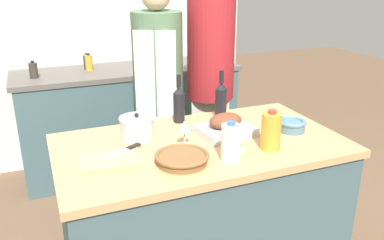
{
  "coord_description": "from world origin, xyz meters",
  "views": [
    {
      "loc": [
        -0.77,
        -1.79,
        1.73
      ],
      "look_at": [
        0.0,
        0.12,
        0.97
      ],
      "focal_mm": 38.0,
      "sensor_mm": 36.0,
      "label": 1
    }
  ],
  "objects_px": {
    "stock_pot": "(137,128)",
    "person_cook_guest": "(210,80)",
    "condiment_bottle_tall": "(89,63)",
    "milk_jug": "(231,143)",
    "person_cook_aproned": "(159,92)",
    "wine_glass_left": "(184,127)",
    "roasting_pan": "(225,126)",
    "condiment_bottle_extra": "(87,62)",
    "cutting_board": "(110,160)",
    "condiment_bottle_short": "(33,70)",
    "wicker_basket": "(182,158)",
    "juice_jug": "(271,131)",
    "wine_glass_right": "(240,131)",
    "mixing_bowl": "(292,125)",
    "wine_bottle_dark": "(179,104)",
    "wine_bottle_green": "(221,99)",
    "knife_chef": "(125,150)"
  },
  "relations": [
    {
      "from": "wine_bottle_dark",
      "to": "juice_jug",
      "type": "bearing_deg",
      "value": -61.72
    },
    {
      "from": "roasting_pan",
      "to": "condiment_bottle_extra",
      "type": "relative_size",
      "value": 2.33
    },
    {
      "from": "wicker_basket",
      "to": "wine_glass_left",
      "type": "height_order",
      "value": "wine_glass_left"
    },
    {
      "from": "juice_jug",
      "to": "person_cook_guest",
      "type": "bearing_deg",
      "value": 81.96
    },
    {
      "from": "juice_jug",
      "to": "person_cook_aproned",
      "type": "xyz_separation_m",
      "value": [
        -0.26,
        1.04,
        -0.06
      ]
    },
    {
      "from": "person_cook_aproned",
      "to": "person_cook_guest",
      "type": "height_order",
      "value": "person_cook_guest"
    },
    {
      "from": "roasting_pan",
      "to": "stock_pot",
      "type": "height_order",
      "value": "stock_pot"
    },
    {
      "from": "condiment_bottle_short",
      "to": "person_cook_aproned",
      "type": "bearing_deg",
      "value": -42.22
    },
    {
      "from": "condiment_bottle_tall",
      "to": "person_cook_guest",
      "type": "bearing_deg",
      "value": -46.36
    },
    {
      "from": "wicker_basket",
      "to": "cutting_board",
      "type": "bearing_deg",
      "value": 155.9
    },
    {
      "from": "wicker_basket",
      "to": "wine_bottle_dark",
      "type": "distance_m",
      "value": 0.56
    },
    {
      "from": "wine_glass_left",
      "to": "person_cook_guest",
      "type": "relative_size",
      "value": 0.08
    },
    {
      "from": "knife_chef",
      "to": "condiment_bottle_extra",
      "type": "xyz_separation_m",
      "value": [
        0.07,
        1.7,
        0.09
      ]
    },
    {
      "from": "wine_glass_right",
      "to": "person_cook_guest",
      "type": "distance_m",
      "value": 1.06
    },
    {
      "from": "person_cook_aproned",
      "to": "wine_glass_right",
      "type": "bearing_deg",
      "value": -60.91
    },
    {
      "from": "wine_bottle_dark",
      "to": "wine_glass_left",
      "type": "distance_m",
      "value": 0.35
    },
    {
      "from": "wine_glass_left",
      "to": "condiment_bottle_extra",
      "type": "height_order",
      "value": "condiment_bottle_extra"
    },
    {
      "from": "cutting_board",
      "to": "roasting_pan",
      "type": "bearing_deg",
      "value": 8.97
    },
    {
      "from": "wine_glass_left",
      "to": "stock_pot",
      "type": "bearing_deg",
      "value": 137.0
    },
    {
      "from": "mixing_bowl",
      "to": "milk_jug",
      "type": "relative_size",
      "value": 0.8
    },
    {
      "from": "condiment_bottle_extra",
      "to": "person_cook_aproned",
      "type": "distance_m",
      "value": 0.95
    },
    {
      "from": "stock_pot",
      "to": "wine_bottle_dark",
      "type": "height_order",
      "value": "wine_bottle_dark"
    },
    {
      "from": "person_cook_aproned",
      "to": "person_cook_guest",
      "type": "xyz_separation_m",
      "value": [
        0.4,
        0.01,
        0.05
      ]
    },
    {
      "from": "stock_pot",
      "to": "person_cook_guest",
      "type": "distance_m",
      "value": 0.99
    },
    {
      "from": "condiment_bottle_short",
      "to": "wine_glass_right",
      "type": "bearing_deg",
      "value": -62.47
    },
    {
      "from": "roasting_pan",
      "to": "person_cook_aproned",
      "type": "distance_m",
      "value": 0.79
    },
    {
      "from": "wine_glass_left",
      "to": "roasting_pan",
      "type": "bearing_deg",
      "value": 12.09
    },
    {
      "from": "wine_glass_right",
      "to": "person_cook_aproned",
      "type": "height_order",
      "value": "person_cook_aproned"
    },
    {
      "from": "wine_bottle_green",
      "to": "person_cook_guest",
      "type": "relative_size",
      "value": 0.16
    },
    {
      "from": "milk_jug",
      "to": "person_cook_guest",
      "type": "xyz_separation_m",
      "value": [
        0.39,
        1.1,
        -0.0
      ]
    },
    {
      "from": "wine_bottle_dark",
      "to": "condiment_bottle_tall",
      "type": "xyz_separation_m",
      "value": [
        -0.32,
        1.31,
        0.0
      ]
    },
    {
      "from": "condiment_bottle_tall",
      "to": "condiment_bottle_extra",
      "type": "relative_size",
      "value": 1.09
    },
    {
      "from": "mixing_bowl",
      "to": "cutting_board",
      "type": "bearing_deg",
      "value": -179.48
    },
    {
      "from": "wine_glass_left",
      "to": "condiment_bottle_extra",
      "type": "bearing_deg",
      "value": 97.79
    },
    {
      "from": "stock_pot",
      "to": "person_cook_aproned",
      "type": "height_order",
      "value": "person_cook_aproned"
    },
    {
      "from": "roasting_pan",
      "to": "wine_bottle_dark",
      "type": "height_order",
      "value": "wine_bottle_dark"
    },
    {
      "from": "condiment_bottle_tall",
      "to": "person_cook_guest",
      "type": "height_order",
      "value": "person_cook_guest"
    },
    {
      "from": "mixing_bowl",
      "to": "milk_jug",
      "type": "xyz_separation_m",
      "value": [
        -0.49,
        -0.2,
        0.05
      ]
    },
    {
      "from": "person_cook_guest",
      "to": "stock_pot",
      "type": "bearing_deg",
      "value": -114.71
    },
    {
      "from": "stock_pot",
      "to": "wine_bottle_dark",
      "type": "relative_size",
      "value": 0.66
    },
    {
      "from": "wicker_basket",
      "to": "person_cook_aproned",
      "type": "distance_m",
      "value": 1.05
    },
    {
      "from": "stock_pot",
      "to": "condiment_bottle_extra",
      "type": "bearing_deg",
      "value": 91.38
    },
    {
      "from": "wine_bottle_dark",
      "to": "condiment_bottle_extra",
      "type": "distance_m",
      "value": 1.42
    },
    {
      "from": "wine_bottle_green",
      "to": "wine_bottle_dark",
      "type": "distance_m",
      "value": 0.26
    },
    {
      "from": "milk_jug",
      "to": "condiment_bottle_short",
      "type": "xyz_separation_m",
      "value": [
        -0.8,
        1.8,
        0.02
      ]
    },
    {
      "from": "cutting_board",
      "to": "person_cook_aproned",
      "type": "height_order",
      "value": "person_cook_aproned"
    },
    {
      "from": "roasting_pan",
      "to": "juice_jug",
      "type": "relative_size",
      "value": 1.54
    },
    {
      "from": "milk_jug",
      "to": "person_cook_aproned",
      "type": "xyz_separation_m",
      "value": [
        -0.01,
        1.08,
        -0.05
      ]
    },
    {
      "from": "roasting_pan",
      "to": "person_cook_guest",
      "type": "bearing_deg",
      "value": 71.16
    },
    {
      "from": "milk_jug",
      "to": "wine_glass_left",
      "type": "distance_m",
      "value": 0.28
    }
  ]
}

